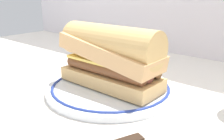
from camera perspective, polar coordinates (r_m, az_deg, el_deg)
ground_plane at (r=0.52m, az=-2.45°, el=-4.28°), size 1.50×1.50×0.00m
plate at (r=0.51m, az=0.00°, el=-4.00°), size 0.26×0.26×0.01m
sausage_sandwich at (r=0.49m, az=0.00°, el=3.47°), size 0.21×0.08×0.12m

